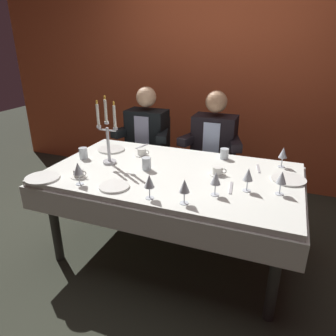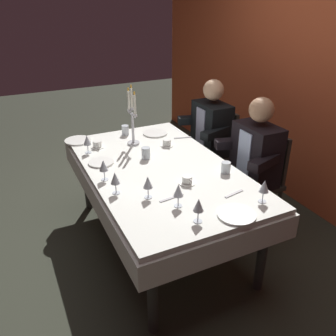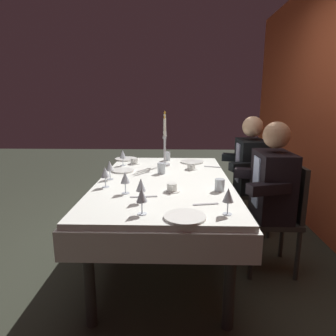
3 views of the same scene
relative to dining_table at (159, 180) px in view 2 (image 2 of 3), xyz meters
name	(u,v)px [view 2 (image 2 of 3)]	position (x,y,z in m)	size (l,w,h in m)	color
ground_plane	(160,241)	(0.00, 0.00, -0.62)	(12.00, 12.00, 0.00)	#2E3226
back_wall	(324,72)	(0.00, 1.66, 0.73)	(6.00, 0.12, 2.70)	#BF4F2B
dining_table	(159,180)	(0.00, 0.00, 0.00)	(1.94, 1.14, 0.74)	white
candelabra	(133,121)	(-0.55, -0.01, 0.34)	(0.19, 0.11, 0.55)	silver
dinner_plate_0	(155,133)	(-0.70, 0.28, 0.13)	(0.24, 0.24, 0.01)	white
dinner_plate_1	(78,140)	(-0.84, -0.47, 0.13)	(0.25, 0.25, 0.01)	white
dinner_plate_2	(237,215)	(0.84, 0.15, 0.13)	(0.25, 0.25, 0.01)	white
dinner_plate_3	(101,162)	(-0.28, -0.40, 0.13)	(0.21, 0.21, 0.01)	white
wine_glass_0	(264,187)	(0.78, 0.41, 0.23)	(0.07, 0.07, 0.16)	silver
wine_glass_1	(148,183)	(0.40, -0.26, 0.24)	(0.07, 0.07, 0.16)	silver
wine_glass_2	(104,166)	(0.02, -0.46, 0.24)	(0.07, 0.07, 0.16)	silver
wine_glass_3	(198,205)	(0.79, -0.10, 0.24)	(0.07, 0.07, 0.16)	silver
wine_glass_4	(87,140)	(-0.53, -0.44, 0.24)	(0.07, 0.07, 0.16)	silver
wine_glass_5	(178,191)	(0.58, -0.13, 0.23)	(0.07, 0.07, 0.16)	silver
wine_glass_6	(115,179)	(0.24, -0.44, 0.23)	(0.07, 0.07, 0.16)	silver
water_tumbler_0	(146,153)	(-0.20, -0.03, 0.17)	(0.07, 0.07, 0.10)	silver
water_tumbler_1	(226,168)	(0.31, 0.43, 0.16)	(0.07, 0.07, 0.09)	silver
water_tumbler_2	(126,130)	(-0.81, 0.00, 0.17)	(0.07, 0.07, 0.09)	silver
coffee_cup_0	(97,145)	(-0.61, -0.34, 0.15)	(0.13, 0.12, 0.06)	white
coffee_cup_1	(167,143)	(-0.38, 0.25, 0.15)	(0.13, 0.12, 0.06)	white
coffee_cup_2	(187,180)	(0.34, 0.07, 0.15)	(0.13, 0.12, 0.06)	white
knife_0	(172,198)	(0.48, -0.12, 0.12)	(0.19, 0.02, 0.01)	#B7B7BC
fork_1	(183,138)	(-0.48, 0.47, 0.12)	(0.17, 0.02, 0.01)	#B7B7BC
fork_2	(234,194)	(0.62, 0.30, 0.12)	(0.17, 0.02, 0.01)	#B7B7BC
seated_diner_0	(212,128)	(-0.62, 0.89, 0.11)	(0.63, 0.48, 1.24)	#2E2E2A
seated_diner_1	(257,154)	(0.12, 0.89, 0.11)	(0.63, 0.48, 1.24)	#2E2E2A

